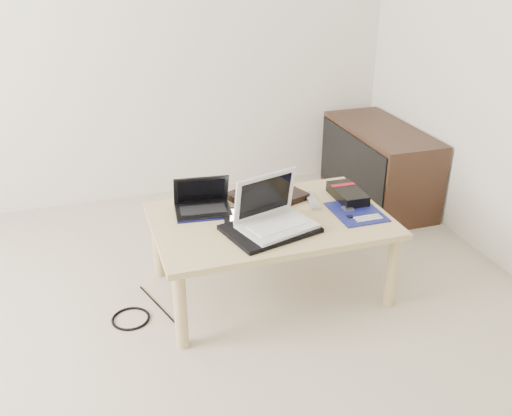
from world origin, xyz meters
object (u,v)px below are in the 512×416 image
object	(u,v)px
coffee_table	(270,227)
white_laptop	(273,215)
gpu_box	(347,194)
netbook	(203,204)
media_cabinet	(378,165)

from	to	relation	value
coffee_table	white_laptop	xyz separation A→B (m)	(-0.03, -0.11, 0.12)
coffee_table	gpu_box	distance (m)	0.45
netbook	white_laptop	distance (m)	0.38
coffee_table	gpu_box	xyz separation A→B (m)	(0.44, 0.08, 0.08)
netbook	gpu_box	distance (m)	0.73
media_cabinet	white_laptop	size ratio (longest dim) A/B	2.41
media_cabinet	gpu_box	world-z (taller)	media_cabinet
media_cabinet	gpu_box	distance (m)	0.93
white_laptop	gpu_box	xyz separation A→B (m)	(0.46, 0.19, -0.04)
coffee_table	netbook	bearing A→B (deg)	149.93
media_cabinet	white_laptop	distance (m)	1.39
netbook	gpu_box	world-z (taller)	netbook
coffee_table	netbook	world-z (taller)	netbook
media_cabinet	gpu_box	bearing A→B (deg)	-129.24
white_laptop	gpu_box	size ratio (longest dim) A/B	1.47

